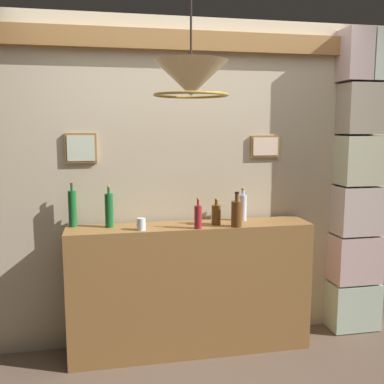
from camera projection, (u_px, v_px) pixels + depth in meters
panelled_rear_partition at (185, 175)px, 3.42m from camera, size 3.49×0.15×2.47m
stone_pillar at (357, 187)px, 3.59m from camera, size 0.41×0.29×2.41m
bar_shelf_unit at (191, 288)px, 3.31m from camera, size 1.79×0.33×0.97m
liquor_bottle_vermouth at (243, 207)px, 3.38m from camera, size 0.06×0.06×0.25m
liquor_bottle_rum at (198, 217)px, 3.11m from camera, size 0.05×0.05×0.22m
liquor_bottle_mezcal at (237, 213)px, 3.17m from camera, size 0.08×0.08×0.25m
liquor_bottle_amaro at (109, 210)px, 3.15m from camera, size 0.06×0.06×0.30m
liquor_bottle_port at (72, 208)px, 3.16m from camera, size 0.06×0.06×0.32m
liquor_bottle_rye at (216, 214)px, 3.24m from camera, size 0.07×0.07×0.20m
glass_tumbler_rocks at (141, 224)px, 3.07m from camera, size 0.06×0.06×0.08m
pendant_lamp at (191, 80)px, 2.47m from camera, size 0.42×0.42×0.52m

